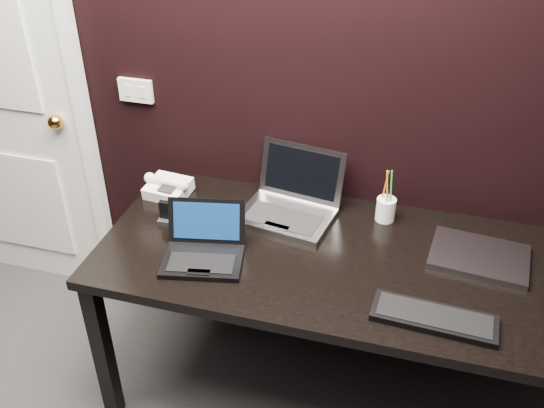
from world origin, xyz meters
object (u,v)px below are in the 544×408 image
(silver_laptop, at_px, (290,204))
(pen_cup, at_px, (386,208))
(desk, at_px, (327,270))
(desk_phone, at_px, (168,187))
(ext_keyboard, at_px, (434,318))
(closed_laptop, at_px, (479,257))
(mobile_phone, at_px, (166,215))
(netbook, at_px, (204,249))

(silver_laptop, height_order, pen_cup, silver_laptop)
(pen_cup, bearing_deg, desk, -121.74)
(desk_phone, bearing_deg, desk, -16.11)
(desk_phone, bearing_deg, ext_keyboard, -22.17)
(desk, bearing_deg, desk_phone, 163.89)
(silver_laptop, xyz_separation_m, closed_laptop, (0.73, -0.10, -0.03))
(ext_keyboard, relative_size, mobile_phone, 4.28)
(desk, height_order, silver_laptop, silver_laptop)
(mobile_phone, xyz_separation_m, pen_cup, (0.83, 0.26, 0.02))
(netbook, distance_m, desk_phone, 0.46)
(desk, height_order, desk_phone, desk_phone)
(mobile_phone, height_order, pen_cup, pen_cup)
(desk, relative_size, mobile_phone, 18.06)
(netbook, xyz_separation_m, pen_cup, (0.61, 0.42, 0.02))
(ext_keyboard, bearing_deg, desk, 147.92)
(ext_keyboard, height_order, desk_phone, desk_phone)
(silver_laptop, relative_size, ext_keyboard, 0.99)
(desk, relative_size, silver_laptop, 4.24)
(pen_cup, bearing_deg, ext_keyboard, -67.21)
(mobile_phone, bearing_deg, ext_keyboard, -14.46)
(netbook, distance_m, silver_laptop, 0.43)
(mobile_phone, bearing_deg, closed_laptop, 4.49)
(desk_phone, height_order, pen_cup, pen_cup)
(ext_keyboard, xyz_separation_m, closed_laptop, (0.14, 0.37, -0.00))
(desk_phone, bearing_deg, closed_laptop, -4.20)
(netbook, distance_m, pen_cup, 0.74)
(desk, relative_size, closed_laptop, 4.63)
(pen_cup, bearing_deg, netbook, -145.08)
(desk_phone, distance_m, pen_cup, 0.91)
(closed_laptop, bearing_deg, mobile_phone, -175.51)
(netbook, bearing_deg, desk, 18.32)
(closed_laptop, bearing_deg, ext_keyboard, -111.08)
(pen_cup, bearing_deg, mobile_phone, -162.92)
(desk_phone, bearing_deg, pen_cup, 4.36)
(desk_phone, bearing_deg, netbook, -50.03)
(mobile_phone, bearing_deg, pen_cup, 17.08)
(ext_keyboard, xyz_separation_m, desk_phone, (-1.12, 0.46, 0.03))
(closed_laptop, relative_size, mobile_phone, 3.90)
(netbook, bearing_deg, mobile_phone, 143.34)
(closed_laptop, xyz_separation_m, desk_phone, (-1.27, 0.09, 0.03))
(ext_keyboard, distance_m, closed_laptop, 0.39)
(netbook, bearing_deg, silver_laptop, 56.91)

